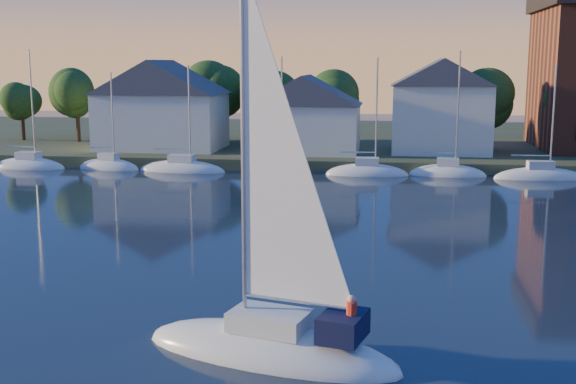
% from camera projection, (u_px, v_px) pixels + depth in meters
% --- Properties ---
extents(shoreline_land, '(160.00, 50.00, 2.00)m').
position_uv_depth(shoreline_land, '(368.00, 144.00, 93.24)').
color(shoreline_land, '#384025').
rests_on(shoreline_land, ground).
extents(wooden_dock, '(120.00, 3.00, 1.00)m').
position_uv_depth(wooden_dock, '(360.00, 169.00, 70.84)').
color(wooden_dock, brown).
rests_on(wooden_dock, ground).
extents(clubhouse_west, '(13.65, 9.45, 9.64)m').
position_uv_depth(clubhouse_west, '(162.00, 104.00, 78.71)').
color(clubhouse_west, white).
rests_on(clubhouse_west, shoreline_land).
extents(clubhouse_centre, '(11.55, 8.40, 8.08)m').
position_uv_depth(clubhouse_centre, '(306.00, 113.00, 75.64)').
color(clubhouse_centre, white).
rests_on(clubhouse_centre, shoreline_land).
extents(clubhouse_east, '(10.50, 8.40, 9.80)m').
position_uv_depth(clubhouse_east, '(441.00, 105.00, 75.47)').
color(clubhouse_east, white).
rests_on(clubhouse_east, shoreline_land).
extents(tree_line, '(93.40, 5.40, 8.90)m').
position_uv_depth(tree_line, '(384.00, 92.00, 80.00)').
color(tree_line, '#362618').
rests_on(tree_line, shoreline_land).
extents(moored_fleet, '(87.50, 2.40, 12.05)m').
position_uv_depth(moored_fleet, '(359.00, 173.00, 67.90)').
color(moored_fleet, silver).
rests_on(moored_fleet, ground).
extents(hero_sailboat, '(10.31, 5.56, 15.16)m').
position_uv_depth(hero_sailboat, '(274.00, 339.00, 25.78)').
color(hero_sailboat, silver).
rests_on(hero_sailboat, ground).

